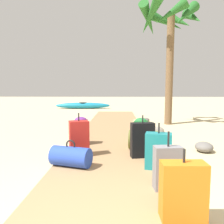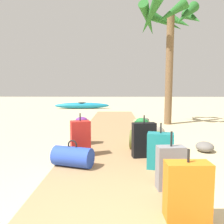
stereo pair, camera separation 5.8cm
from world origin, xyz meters
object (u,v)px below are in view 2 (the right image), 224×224
Objects in this scene: suitcase_grey at (171,168)px; backpack_green at (141,130)px; duffel_bag_olive at (145,140)px; backpack_purple at (82,130)px; backpack_tan at (139,128)px; palm_tree_near_right at (169,28)px; suitcase_orange at (187,190)px; duffel_bag_blue at (73,157)px; kayak at (82,106)px; suitcase_teal at (160,151)px; suitcase_red at (80,139)px; suitcase_black at (144,140)px.

suitcase_grey is 1.25× the size of backpack_green.
backpack_green reaches higher than duffel_bag_olive.
backpack_purple is at bearing -174.43° from backpack_green.
backpack_tan is at bearing 90.49° from backpack_green.
backpack_green is at bearing 92.34° from suitcase_grey.
palm_tree_near_right is at bearing 52.44° from backpack_purple.
suitcase_orange is 7.06m from palm_tree_near_right.
duffel_bag_blue is at bearing -120.56° from backpack_tan.
palm_tree_near_right reaches higher than kayak.
suitcase_teal is at bearing 89.60° from suitcase_orange.
suitcase_orange is at bearing -56.38° from suitcase_red.
palm_tree_near_right is (1.19, 6.24, 3.08)m from suitcase_orange.
backpack_purple reaches higher than backpack_tan.
backpack_purple is (-1.42, 2.22, 0.05)m from suitcase_grey.
backpack_purple is at bearing -127.56° from palm_tree_near_right.
kayak is at bearing 105.41° from duffel_bag_olive.
backpack_tan is at bearing 59.44° from duffel_bag_blue.
suitcase_orange is (1.42, -2.85, -0.05)m from backpack_purple.
suitcase_grey reaches higher than duffel_bag_olive.
suitcase_orange is at bearing -84.90° from suitcase_black.
suitcase_red is 1.37× the size of backpack_green.
suitcase_teal is 1.37m from duffel_bag_blue.
suitcase_orange reaches higher than duffel_bag_olive.
suitcase_black is at bearing 95.10° from suitcase_orange.
backpack_green is 0.16× the size of kayak.
backpack_tan is at bearing -115.42° from palm_tree_near_right.
backpack_purple is 0.91× the size of suitcase_orange.
suitcase_orange is (0.11, -3.52, 0.02)m from backpack_tan.
backpack_tan is 0.71× the size of duffel_bag_blue.
palm_tree_near_right is at bearing 72.45° from suitcase_black.
suitcase_red reaches higher than suitcase_teal.
kayak is (-2.79, 9.15, -0.13)m from backpack_tan.
suitcase_red reaches higher than duffel_bag_olive.
duffel_bag_blue is 1.20× the size of backpack_green.
suitcase_red reaches higher than suitcase_grey.
suitcase_red is at bearing -127.98° from backpack_tan.
kayak is at bearing 102.87° from suitcase_orange.
backpack_purple reaches higher than duffel_bag_olive.
backpack_tan is at bearing 91.32° from duffel_bag_olive.
backpack_purple is (-1.43, 1.49, 0.04)m from suitcase_teal.
duffel_bag_blue reaches higher than kayak.
suitcase_orange is at bearing -77.13° from kayak.
suitcase_teal is 1.12m from duffel_bag_olive.
duffel_bag_blue is at bearing -87.14° from backpack_purple.
suitcase_red reaches higher than suitcase_black.
kayak is (-2.81, 10.20, -0.07)m from duffel_bag_olive.
suitcase_red is (-1.14, 0.03, 0.01)m from suitcase_black.
suitcase_black is 1.14× the size of duffel_bag_olive.
suitcase_grey is at bearing -45.72° from suitcase_red.
suitcase_teal reaches higher than backpack_purple.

